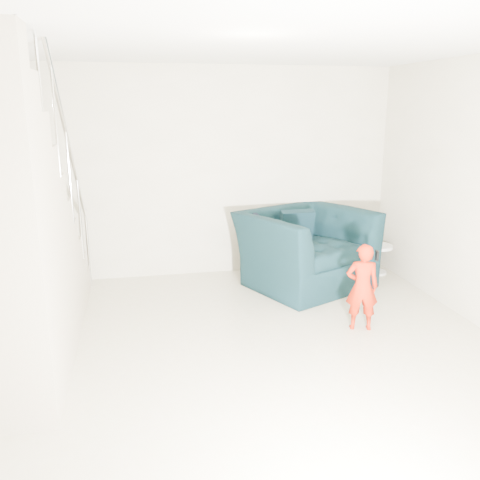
% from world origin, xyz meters
% --- Properties ---
extents(floor, '(5.50, 5.50, 0.00)m').
position_xyz_m(floor, '(0.00, 0.00, 0.00)').
color(floor, tan).
rests_on(floor, ground).
extents(ceiling, '(5.50, 5.50, 0.00)m').
position_xyz_m(ceiling, '(0.00, 0.00, 2.70)').
color(ceiling, silver).
rests_on(ceiling, back_wall).
extents(back_wall, '(5.00, 0.00, 5.00)m').
position_xyz_m(back_wall, '(0.00, 2.75, 1.35)').
color(back_wall, '#B4AC92').
rests_on(back_wall, floor).
extents(armchair, '(1.84, 1.75, 0.94)m').
position_xyz_m(armchair, '(1.16, 2.01, 0.47)').
color(armchair, black).
rests_on(armchair, floor).
extents(toddler, '(0.37, 0.29, 0.89)m').
position_xyz_m(toddler, '(1.28, 0.64, 0.45)').
color(toddler, '#AB1805').
rests_on(toddler, floor).
extents(side_table, '(0.40, 0.40, 0.40)m').
position_xyz_m(side_table, '(2.25, 2.25, 0.27)').
color(side_table, silver).
rests_on(side_table, floor).
extents(staircase, '(1.02, 3.03, 3.62)m').
position_xyz_m(staircase, '(-2.00, 0.55, 0.95)').
color(staircase, '#ADA089').
rests_on(staircase, floor).
extents(cushion, '(0.42, 0.20, 0.42)m').
position_xyz_m(cushion, '(1.10, 2.25, 0.72)').
color(cushion, black).
rests_on(cushion, armchair).
extents(throw, '(0.06, 0.57, 0.64)m').
position_xyz_m(throw, '(0.55, 2.09, 0.59)').
color(throw, black).
rests_on(throw, armchair).
extents(phone, '(0.02, 0.05, 0.10)m').
position_xyz_m(phone, '(1.40, 0.61, 0.78)').
color(phone, black).
rests_on(phone, toddler).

